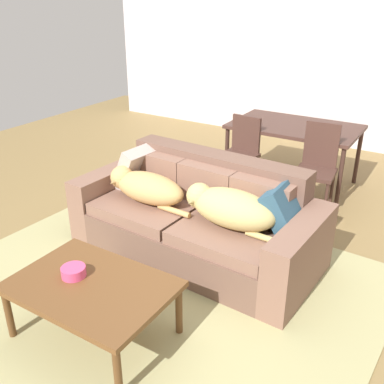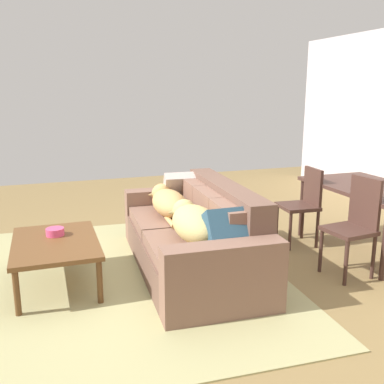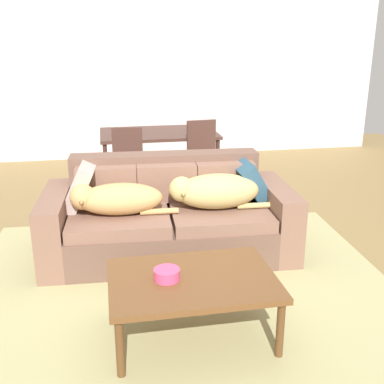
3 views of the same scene
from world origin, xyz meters
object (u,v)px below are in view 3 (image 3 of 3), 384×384
object	(u,v)px
throw_pillow_by_left_arm	(79,187)
dining_chair_near_left	(128,162)
bowl_on_coffee_table	(167,274)
dining_table	(158,137)
coffee_table	(192,283)
dining_chair_near_right	(204,157)
couch	(169,218)
dog_on_right_cushion	(213,191)
throw_pillow_by_right_arm	(252,181)
dog_on_left_cushion	(115,199)

from	to	relation	value
throw_pillow_by_left_arm	dining_chair_near_left	xyz separation A→B (m)	(0.50, 1.32, -0.13)
throw_pillow_by_left_arm	bowl_on_coffee_table	bearing A→B (deg)	-67.76
throw_pillow_by_left_arm	dining_table	size ratio (longest dim) A/B	0.28
bowl_on_coffee_table	dining_chair_near_left	size ratio (longest dim) A/B	0.19
coffee_table	dining_chair_near_right	distance (m)	2.82
couch	throw_pillow_by_left_arm	distance (m)	0.85
dog_on_right_cushion	coffee_table	bearing A→B (deg)	-106.23
couch	throw_pillow_by_right_arm	bearing A→B (deg)	4.50
dog_on_left_cushion	dining_chair_near_right	xyz separation A→B (m)	(1.11, 1.55, -0.06)
throw_pillow_by_left_arm	couch	bearing A→B (deg)	-7.60
couch	dining_chair_near_left	world-z (taller)	dining_chair_near_left
dog_on_left_cushion	coffee_table	bearing A→B (deg)	-66.43
bowl_on_coffee_table	throw_pillow_by_right_arm	bearing A→B (deg)	53.83
couch	dog_on_left_cushion	distance (m)	0.57
dog_on_left_cushion	dog_on_right_cushion	bearing A→B (deg)	2.77
couch	dog_on_left_cushion	world-z (taller)	couch
couch	throw_pillow_by_left_arm	size ratio (longest dim) A/B	5.47
dog_on_left_cushion	dining_chair_near_left	distance (m)	1.58
couch	bowl_on_coffee_table	bearing A→B (deg)	-95.30
dining_chair_near_right	coffee_table	bearing A→B (deg)	-109.57
throw_pillow_by_left_arm	dining_table	xyz separation A→B (m)	(0.94, 1.89, 0.04)
dining_chair_near_left	coffee_table	bearing A→B (deg)	-80.65
throw_pillow_by_right_arm	dining_chair_near_right	xyz separation A→B (m)	(-0.16, 1.38, -0.10)
dog_on_left_cushion	dining_chair_near_right	bearing A→B (deg)	57.47
couch	bowl_on_coffee_table	size ratio (longest dim) A/B	13.46
dog_on_left_cushion	throw_pillow_by_left_arm	world-z (taller)	throw_pillow_by_left_arm
couch	dining_chair_near_right	xyz separation A→B (m)	(0.63, 1.40, 0.21)
throw_pillow_by_left_arm	bowl_on_coffee_table	size ratio (longest dim) A/B	2.46
throw_pillow_by_right_arm	bowl_on_coffee_table	size ratio (longest dim) A/B	2.29
couch	throw_pillow_by_left_arm	xyz separation A→B (m)	(-0.78, 0.10, 0.31)
dining_table	dining_chair_near_right	bearing A→B (deg)	-50.87
dog_on_right_cushion	throw_pillow_by_left_arm	size ratio (longest dim) A/B	2.25
couch	throw_pillow_by_left_arm	bearing A→B (deg)	175.50
coffee_table	dog_on_left_cushion	bearing A→B (deg)	110.46
dog_on_left_cushion	coffee_table	world-z (taller)	dog_on_left_cushion
dog_on_right_cushion	dining_table	distance (m)	2.15
dining_chair_near_right	dining_table	bearing A→B (deg)	123.21
dog_on_left_cushion	dining_table	size ratio (longest dim) A/B	0.61
dog_on_left_cushion	throw_pillow_by_left_arm	xyz separation A→B (m)	(-0.31, 0.25, 0.05)
dog_on_right_cushion	dining_chair_near_right	distance (m)	1.57
couch	dining_table	xyz separation A→B (m)	(0.15, 1.99, 0.35)
dog_on_left_cushion	dining_chair_near_right	distance (m)	1.90
couch	dining_chair_near_right	bearing A→B (deg)	68.81
dining_table	dining_chair_near_left	bearing A→B (deg)	-127.46
dining_chair_near_right	bowl_on_coffee_table	bearing A→B (deg)	-112.80
dining_table	dining_chair_near_left	size ratio (longest dim) A/B	1.66
throw_pillow_by_right_arm	bowl_on_coffee_table	distance (m)	1.68
throw_pillow_by_left_arm	bowl_on_coffee_table	distance (m)	1.56
dog_on_right_cushion	dog_on_left_cushion	bearing A→B (deg)	-177.23
bowl_on_coffee_table	dining_chair_near_left	world-z (taller)	dining_chair_near_left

